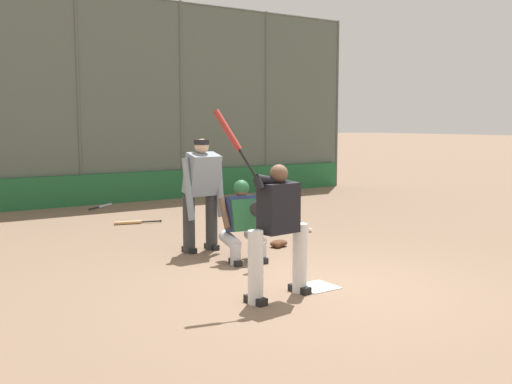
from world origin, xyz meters
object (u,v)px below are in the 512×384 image
at_px(catcher_behind_plate, 244,220).
at_px(spare_bat_third_base_side, 132,222).
at_px(spare_bat_near_backstop, 103,206).
at_px(batter_at_plate, 277,226).
at_px(fielding_glove_on_dirt, 279,243).
at_px(spare_bat_first_base_side, 250,196).
at_px(umpire_home, 202,191).
at_px(baseball_loose, 310,230).

height_order(catcher_behind_plate, spare_bat_third_base_side, catcher_behind_plate).
bearing_deg(spare_bat_third_base_side, catcher_behind_plate, 106.34).
xyz_separation_m(catcher_behind_plate, spare_bat_near_backstop, (-0.25, -6.30, -0.56)).
bearing_deg(batter_at_plate, spare_bat_near_backstop, -103.03).
distance_m(spare_bat_near_backstop, spare_bat_third_base_side, 2.53).
height_order(batter_at_plate, catcher_behind_plate, batter_at_plate).
bearing_deg(fielding_glove_on_dirt, spare_bat_first_base_side, -119.53).
bearing_deg(umpire_home, baseball_loose, -174.71).
bearing_deg(batter_at_plate, spare_bat_first_base_side, -128.26).
bearing_deg(spare_bat_near_backstop, umpire_home, -131.90).
bearing_deg(spare_bat_first_base_side, catcher_behind_plate, 90.53).
bearing_deg(umpire_home, spare_bat_third_base_side, -93.67).
relative_size(umpire_home, spare_bat_third_base_side, 1.92).
bearing_deg(fielding_glove_on_dirt, spare_bat_near_backstop, -82.80).
relative_size(spare_bat_third_base_side, spare_bat_first_base_side, 1.15).
xyz_separation_m(catcher_behind_plate, fielding_glove_on_dirt, (-0.98, -0.51, -0.54)).
relative_size(catcher_behind_plate, spare_bat_first_base_side, 1.48).
xyz_separation_m(spare_bat_near_backstop, baseball_loose, (-1.95, 5.07, 0.00)).
bearing_deg(spare_bat_first_base_side, baseball_loose, 103.29).
xyz_separation_m(catcher_behind_plate, spare_bat_third_base_side, (0.10, -3.79, -0.56)).
bearing_deg(batter_at_plate, fielding_glove_on_dirt, -133.26).
bearing_deg(spare_bat_third_base_side, umpire_home, 103.57).
height_order(spare_bat_near_backstop, baseball_loose, baseball_loose).
xyz_separation_m(spare_bat_first_base_side, fielding_glove_on_dirt, (3.10, 5.47, 0.02)).
height_order(spare_bat_third_base_side, fielding_glove_on_dirt, fielding_glove_on_dirt).
bearing_deg(spare_bat_first_base_side, umpire_home, 84.93).
bearing_deg(baseball_loose, spare_bat_near_backstop, -68.93).
bearing_deg(spare_bat_third_base_side, fielding_glove_on_dirt, 123.03).
relative_size(umpire_home, spare_bat_first_base_side, 2.20).
bearing_deg(batter_at_plate, catcher_behind_plate, -117.84).
relative_size(spare_bat_near_backstop, fielding_glove_on_dirt, 2.36).
distance_m(batter_at_plate, spare_bat_third_base_side, 5.56).
relative_size(spare_bat_near_backstop, spare_bat_first_base_side, 0.95).
height_order(umpire_home, baseball_loose, umpire_home).
distance_m(batter_at_plate, spare_bat_first_base_side, 9.04).
relative_size(batter_at_plate, umpire_home, 1.23).
xyz_separation_m(batter_at_plate, spare_bat_first_base_side, (-4.74, -7.67, -0.78)).
bearing_deg(spare_bat_near_backstop, spare_bat_first_base_side, -42.26).
xyz_separation_m(batter_at_plate, umpire_home, (-0.49, -2.59, 0.10)).
distance_m(umpire_home, fielding_glove_on_dirt, 1.48).
distance_m(batter_at_plate, fielding_glove_on_dirt, 2.84).
height_order(batter_at_plate, spare_bat_first_base_side, batter_at_plate).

